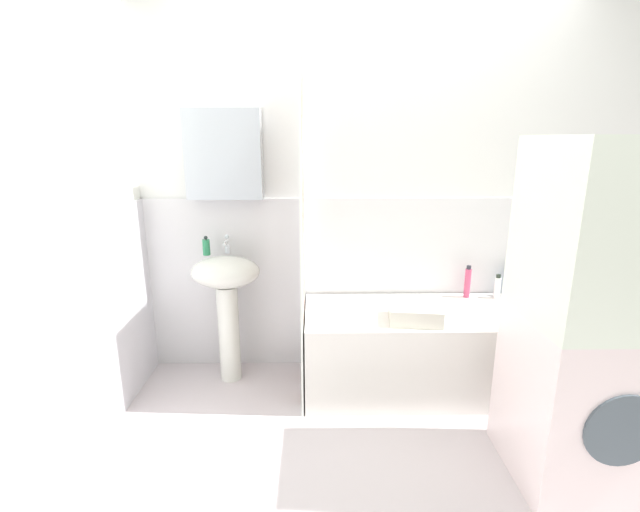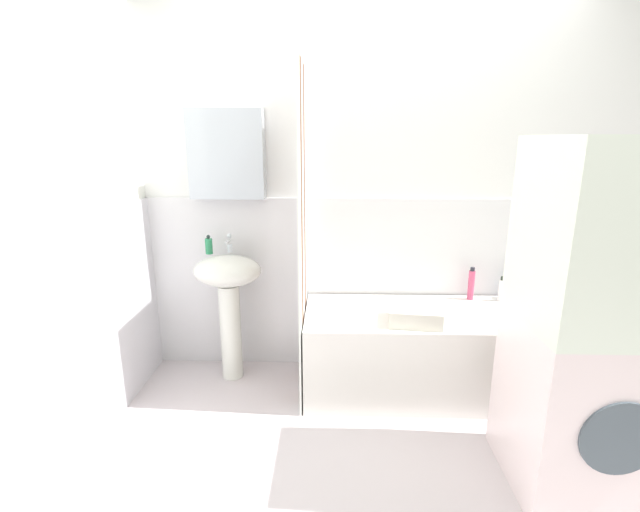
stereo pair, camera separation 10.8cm
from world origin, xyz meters
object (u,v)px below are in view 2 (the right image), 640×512
shampoo_bottle (502,290)px  towel_folded (415,314)px  conditioner_bottle (471,284)px  washer_dryer_stack (593,324)px  sink (228,290)px  soap_dispenser (209,246)px  bathtub (429,352)px  body_wash_bottle (529,284)px  lotion_bottle (514,286)px

shampoo_bottle → towel_folded: bearing=-149.4°
conditioner_bottle → washer_dryer_stack: bearing=-78.1°
washer_dryer_stack → sink: bearing=153.5°
sink → conditioner_bottle: size_ratio=3.83×
soap_dispenser → bathtub: soap_dispenser is taller
soap_dispenser → body_wash_bottle: soap_dispenser is taller
body_wash_bottle → lotion_bottle: bearing=175.7°
bathtub → washer_dryer_stack: (0.52, -0.78, 0.53)m
body_wash_bottle → bathtub: bearing=-159.3°
washer_dryer_stack → bathtub: bearing=123.8°
bathtub → lotion_bottle: (0.60, 0.27, 0.36)m
bathtub → washer_dryer_stack: washer_dryer_stack is taller
towel_folded → body_wash_bottle: bearing=26.6°
soap_dispenser → conditioner_bottle: bearing=2.2°
body_wash_bottle → washer_dryer_stack: washer_dryer_stack is taller
towel_folded → washer_dryer_stack: washer_dryer_stack is taller
sink → bathtub: (1.30, -0.13, -0.36)m
body_wash_bottle → towel_folded: body_wash_bottle is taller
soap_dispenser → bathtub: bearing=-7.3°
lotion_bottle → conditioner_bottle: size_ratio=0.85×
sink → shampoo_bottle: sink is taller
body_wash_bottle → lotion_bottle: 0.09m
body_wash_bottle → washer_dryer_stack: (-0.17, -1.04, 0.16)m
shampoo_bottle → conditioner_bottle: conditioner_bottle is taller
shampoo_bottle → body_wash_bottle: bearing=10.7°
sink → soap_dispenser: 0.31m
soap_dispenser → shampoo_bottle: bearing=1.2°
soap_dispenser → washer_dryer_stack: bearing=-26.2°
bathtub → lotion_bottle: size_ratio=8.29×
lotion_bottle → bathtub: bearing=-156.0°
shampoo_bottle → towel_folded: shampoo_bottle is taller
conditioner_bottle → bathtub: bearing=-140.8°
shampoo_bottle → conditioner_bottle: 0.20m
soap_dispenser → bathtub: 1.58m
lotion_bottle → washer_dryer_stack: bearing=-94.3°
bathtub → washer_dryer_stack: size_ratio=0.98×
conditioner_bottle → lotion_bottle: bearing=3.6°
body_wash_bottle → washer_dryer_stack: bearing=-99.2°
towel_folded → washer_dryer_stack: 0.93m
lotion_bottle → washer_dryer_stack: washer_dryer_stack is taller
body_wash_bottle → conditioner_bottle: 0.38m
towel_folded → conditioner_bottle: bearing=42.3°
body_wash_bottle → sink: bearing=-176.3°
washer_dryer_stack → lotion_bottle: bearing=85.7°
shampoo_bottle → towel_folded: (-0.64, -0.38, -0.03)m
body_wash_bottle → shampoo_bottle: bearing=-169.3°
sink → bathtub: bearing=-5.8°
sink → washer_dryer_stack: 2.04m
washer_dryer_stack → towel_folded: bearing=136.5°
washer_dryer_stack → body_wash_bottle: bearing=80.8°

